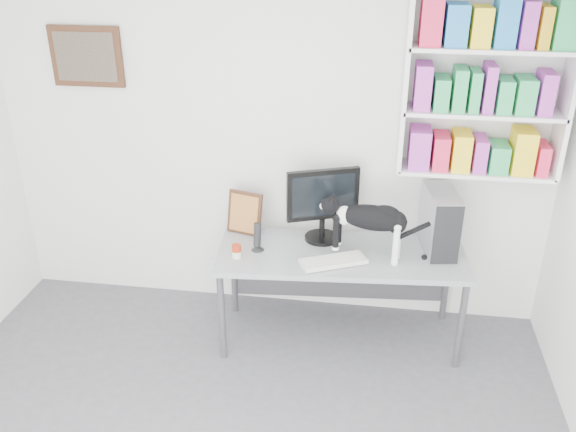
{
  "coord_description": "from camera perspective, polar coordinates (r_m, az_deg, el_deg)",
  "views": [
    {
      "loc": [
        0.73,
        -2.09,
        2.75
      ],
      "look_at": [
        0.19,
        1.53,
        0.98
      ],
      "focal_mm": 38.0,
      "sensor_mm": 36.0,
      "label": 1
    }
  ],
  "objects": [
    {
      "name": "leaning_print",
      "position": [
        4.39,
        -4.07,
        0.36
      ],
      "size": [
        0.28,
        0.17,
        0.32
      ],
      "primitive_type": "cube",
      "rotation": [
        0.0,
        0.0,
        -0.27
      ],
      "color": "#412215",
      "rests_on": "desk"
    },
    {
      "name": "desk",
      "position": [
        4.38,
        4.85,
        -7.43
      ],
      "size": [
        1.74,
        0.79,
        0.71
      ],
      "primitive_type": "cube",
      "rotation": [
        0.0,
        0.0,
        0.08
      ],
      "color": "gray",
      "rests_on": "room"
    },
    {
      "name": "bookshelf",
      "position": [
        4.1,
        18.08,
        11.92
      ],
      "size": [
        1.03,
        0.28,
        1.24
      ],
      "primitive_type": "cube",
      "color": "silver",
      "rests_on": "room"
    },
    {
      "name": "pc_tower",
      "position": [
        4.26,
        14.01,
        -0.46
      ],
      "size": [
        0.25,
        0.45,
        0.43
      ],
      "primitive_type": "cube",
      "rotation": [
        0.0,
        0.0,
        0.15
      ],
      "color": "#BABABF",
      "rests_on": "desk"
    },
    {
      "name": "speaker",
      "position": [
        4.17,
        -2.88,
        -1.92
      ],
      "size": [
        0.1,
        0.1,
        0.21
      ],
      "primitive_type": "cylinder",
      "rotation": [
        0.0,
        0.0,
        -0.16
      ],
      "color": "black",
      "rests_on": "desk"
    },
    {
      "name": "monitor",
      "position": [
        4.24,
        3.25,
        1.09
      ],
      "size": [
        0.56,
        0.41,
        0.54
      ],
      "primitive_type": "cube",
      "rotation": [
        0.0,
        0.0,
        0.37
      ],
      "color": "black",
      "rests_on": "desk"
    },
    {
      "name": "keyboard",
      "position": [
        4.06,
        4.26,
        -4.22
      ],
      "size": [
        0.47,
        0.34,
        0.03
      ],
      "primitive_type": "cube",
      "rotation": [
        0.0,
        0.0,
        0.43
      ],
      "color": "beige",
      "rests_on": "desk"
    },
    {
      "name": "room",
      "position": [
        2.62,
        -9.13,
        -6.87
      ],
      "size": [
        4.01,
        4.01,
        2.7
      ],
      "color": "#57585D",
      "rests_on": "ground"
    },
    {
      "name": "soup_can",
      "position": [
        4.12,
        -4.83,
        -3.31
      ],
      "size": [
        0.08,
        0.08,
        0.09
      ],
      "primitive_type": "cylinder",
      "rotation": [
        0.0,
        0.0,
        -0.29
      ],
      "color": "#A3250E",
      "rests_on": "desk"
    },
    {
      "name": "cat",
      "position": [
        4.06,
        7.64,
        -1.37
      ],
      "size": [
        0.67,
        0.28,
        0.4
      ],
      "primitive_type": null,
      "rotation": [
        0.0,
        0.0,
        -0.17
      ],
      "color": "black",
      "rests_on": "desk"
    },
    {
      "name": "wall_art",
      "position": [
        4.62,
        -18.34,
        13.98
      ],
      "size": [
        0.52,
        0.04,
        0.42
      ],
      "primitive_type": "cube",
      "color": "#412215",
      "rests_on": "room"
    }
  ]
}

